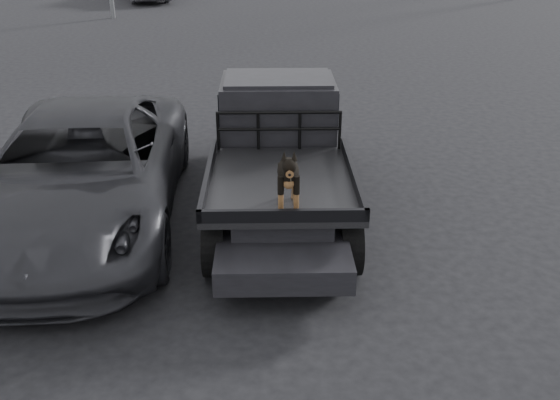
{
  "coord_description": "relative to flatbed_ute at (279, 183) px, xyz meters",
  "views": [
    {
      "loc": [
        -0.86,
        -6.86,
        4.14
      ],
      "look_at": [
        -0.73,
        -0.6,
        1.18
      ],
      "focal_mm": 40.0,
      "sensor_mm": 36.0,
      "label": 1
    }
  ],
  "objects": [
    {
      "name": "ground",
      "position": [
        0.69,
        -1.49,
        -0.46
      ],
      "size": [
        120.0,
        120.0,
        0.0
      ],
      "primitive_type": "plane",
      "color": "black",
      "rests_on": "ground"
    },
    {
      "name": "parked_suv",
      "position": [
        -2.76,
        -0.29,
        0.33
      ],
      "size": [
        2.92,
        5.84,
        1.59
      ],
      "primitive_type": "imported",
      "rotation": [
        0.0,
        0.0,
        0.05
      ],
      "color": "#2B2C30",
      "rests_on": "ground"
    },
    {
      "name": "headache_rack",
      "position": [
        0.0,
        0.2,
        0.74
      ],
      "size": [
        1.8,
        0.08,
        0.55
      ],
      "primitive_type": null,
      "color": "black",
      "rests_on": "flatbed_ute"
    },
    {
      "name": "ute_cab",
      "position": [
        0.0,
        0.95,
        0.9
      ],
      "size": [
        1.72,
        1.3,
        0.88
      ],
      "primitive_type": null,
      "color": "black",
      "rests_on": "flatbed_ute"
    },
    {
      "name": "flatbed_ute",
      "position": [
        0.0,
        0.0,
        0.0
      ],
      "size": [
        2.0,
        5.4,
        0.92
      ],
      "primitive_type": null,
      "color": "black",
      "rests_on": "ground"
    },
    {
      "name": "dog",
      "position": [
        0.07,
        -1.69,
        0.83
      ],
      "size": [
        0.32,
        0.6,
        0.74
      ],
      "primitive_type": null,
      "color": "black",
      "rests_on": "flatbed_ute"
    }
  ]
}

